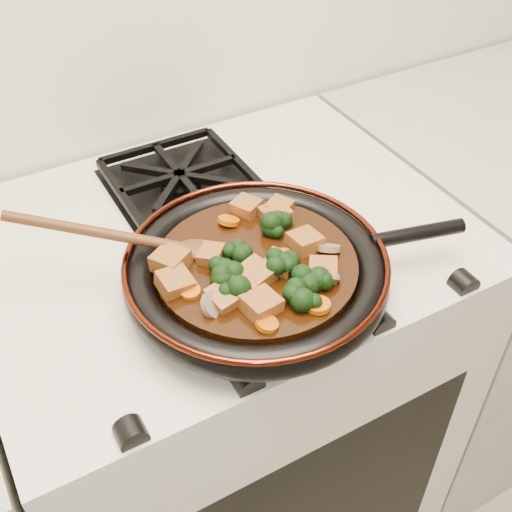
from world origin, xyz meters
TOP-DOWN VIEW (x-y plane):
  - stove at (0.00, 1.69)m, footprint 0.76×0.60m
  - burner_grate_front at (0.00, 1.55)m, footprint 0.23×0.23m
  - burner_grate_back at (0.00, 1.83)m, footprint 0.23×0.23m
  - skillet at (-0.01, 1.54)m, footprint 0.48×0.36m
  - braising_sauce at (-0.01, 1.54)m, footprint 0.27×0.27m
  - tofu_cube_0 at (-0.08, 1.50)m, footprint 0.05×0.05m
  - tofu_cube_1 at (0.03, 1.65)m, footprint 0.05×0.05m
  - tofu_cube_2 at (-0.12, 1.59)m, footprint 0.06×0.06m
  - tofu_cube_3 at (0.07, 1.62)m, footprint 0.05×0.05m
  - tofu_cube_4 at (-0.05, 1.46)m, footprint 0.05×0.05m
  - tofu_cube_5 at (-0.06, 1.58)m, footprint 0.05×0.05m
  - tofu_cube_6 at (0.06, 1.54)m, footprint 0.04×0.05m
  - tofu_cube_7 at (0.01, 1.52)m, footprint 0.05×0.05m
  - tofu_cube_8 at (0.05, 1.48)m, footprint 0.05×0.05m
  - tofu_cube_9 at (-0.03, 1.51)m, footprint 0.06×0.05m
  - tofu_cube_10 at (-0.13, 1.55)m, footprint 0.04×0.04m
  - tofu_cube_11 at (0.06, 1.61)m, footprint 0.04×0.04m
  - broccoli_floret_0 at (-0.04, 1.55)m, footprint 0.07×0.07m
  - broccoli_floret_1 at (-0.07, 1.51)m, footprint 0.07×0.08m
  - broccoli_floret_2 at (0.00, 1.45)m, footprint 0.09×0.09m
  - broccoli_floret_3 at (0.01, 1.51)m, footprint 0.08×0.09m
  - broccoli_floret_4 at (-0.07, 1.53)m, footprint 0.09×0.08m
  - broccoli_floret_5 at (0.05, 1.59)m, footprint 0.09×0.09m
  - broccoli_floret_6 at (0.03, 1.46)m, footprint 0.09×0.09m
  - carrot_coin_0 at (-0.01, 1.63)m, footprint 0.03×0.03m
  - carrot_coin_1 at (0.01, 1.43)m, footprint 0.03×0.03m
  - carrot_coin_2 at (-0.06, 1.43)m, footprint 0.03×0.03m
  - carrot_coin_3 at (-0.12, 1.53)m, footprint 0.03×0.03m
  - carrot_coin_4 at (0.02, 1.53)m, footprint 0.03×0.03m
  - mushroom_slice_0 at (0.05, 1.46)m, footprint 0.04×0.04m
  - mushroom_slice_1 at (-0.10, 1.49)m, footprint 0.05×0.05m
  - mushroom_slice_2 at (0.08, 1.51)m, footprint 0.04×0.04m
  - wooden_spoon at (-0.14, 1.64)m, footprint 0.15×0.10m

SIDE VIEW (x-z plane):
  - stove at x=0.00m, z-range 0.00..0.90m
  - burner_grate_front at x=0.00m, z-range 0.90..0.93m
  - burner_grate_back at x=0.00m, z-range 0.90..0.93m
  - skillet at x=-0.01m, z-range 0.92..0.97m
  - braising_sauce at x=-0.01m, z-range 0.94..0.96m
  - carrot_coin_0 at x=-0.01m, z-range 0.95..0.97m
  - carrot_coin_1 at x=0.01m, z-range 0.96..0.97m
  - carrot_coin_2 at x=-0.06m, z-range 0.96..0.97m
  - carrot_coin_3 at x=-0.12m, z-range 0.96..0.97m
  - carrot_coin_4 at x=0.02m, z-range 0.95..0.97m
  - mushroom_slice_0 at x=0.05m, z-range 0.95..0.98m
  - mushroom_slice_1 at x=-0.10m, z-range 0.95..0.98m
  - mushroom_slice_2 at x=0.08m, z-range 0.95..0.98m
  - tofu_cube_3 at x=0.07m, z-range 0.95..0.98m
  - tofu_cube_5 at x=-0.06m, z-range 0.95..0.98m
  - tofu_cube_8 at x=0.05m, z-range 0.95..0.98m
  - tofu_cube_7 at x=0.01m, z-range 0.95..0.98m
  - tofu_cube_1 at x=0.03m, z-range 0.96..0.98m
  - tofu_cube_11 at x=0.06m, z-range 0.95..0.98m
  - tofu_cube_6 at x=0.06m, z-range 0.95..0.98m
  - tofu_cube_0 at x=-0.08m, z-range 0.95..0.98m
  - broccoli_floret_3 at x=0.01m, z-range 0.94..1.00m
  - tofu_cube_10 at x=-0.13m, z-range 0.95..0.98m
  - broccoli_floret_5 at x=0.05m, z-range 0.94..1.00m
  - tofu_cube_9 at x=-0.03m, z-range 0.95..0.98m
  - tofu_cube_4 at x=-0.05m, z-range 0.95..0.98m
  - tofu_cube_2 at x=-0.12m, z-range 0.95..0.98m
  - broccoli_floret_0 at x=-0.04m, z-range 0.94..1.00m
  - broccoli_floret_4 at x=-0.07m, z-range 0.94..1.00m
  - broccoli_floret_6 at x=0.03m, z-range 0.93..1.00m
  - broccoli_floret_1 at x=-0.07m, z-range 0.93..1.00m
  - broccoli_floret_2 at x=0.00m, z-range 0.94..1.00m
  - wooden_spoon at x=-0.14m, z-range 0.85..1.11m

